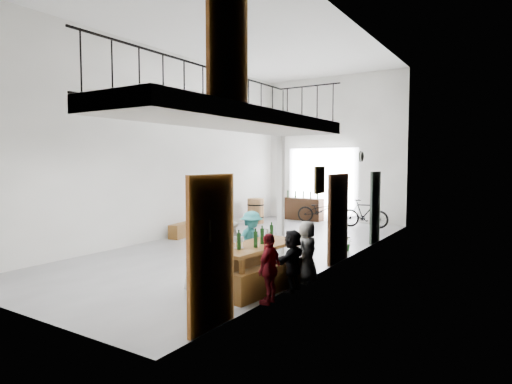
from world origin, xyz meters
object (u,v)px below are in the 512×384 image
Objects in this scene: host_standing at (203,261)px; tasting_table at (256,249)px; bench_inner at (232,270)px; bicycle_near at (321,210)px; oak_barrel at (256,211)px; side_bench at (186,229)px; serving_counter at (303,209)px.

tasting_table is at bearing 112.18° from host_standing.
bench_inner is 8.47m from bicycle_near.
oak_barrel is 0.53× the size of bicycle_near.
oak_barrel reaches higher than side_bench.
bench_inner reaches higher than side_bench.
side_bench is 3.50m from oak_barrel.
serving_counter reaches higher than tasting_table.
bicycle_near is at bearing 110.12° from tasting_table.
oak_barrel is at bearing 84.69° from side_bench.
host_standing is at bearing -80.40° from tasting_table.
tasting_table is 1.15× the size of bicycle_near.
serving_counter is at bearing 57.74° from oak_barrel.
tasting_table is 1.70m from host_standing.
oak_barrel is (-3.78, 6.81, 0.23)m from bench_inner.
oak_barrel is at bearing 110.23° from bicycle_near.
bench_inner is 1.18× the size of host_standing.
serving_counter reaches higher than side_bench.
bicycle_near is (0.88, -0.27, 0.03)m from serving_counter.
oak_barrel reaches higher than tasting_table.
side_bench is at bearing 150.19° from host_standing.
host_standing reaches higher than side_bench.
oak_barrel is at bearing 134.48° from host_standing.
host_standing reaches higher than bicycle_near.
tasting_table is 2.20× the size of oak_barrel.
side_bench is at bearing -95.31° from oak_barrel.
bicycle_near is (-2.41, 8.36, -0.25)m from tasting_table.
tasting_table is at bearing 179.78° from bicycle_near.
host_standing is at bearing 178.07° from bicycle_near.
bench_inner is 7.79m from oak_barrel.
bicycle_near is at bearing 65.11° from side_bench.
serving_counter is at bearing 74.80° from side_bench.
serving_counter is (-2.69, 8.54, 0.20)m from bench_inner.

